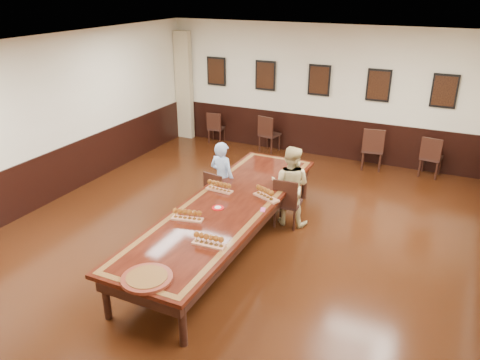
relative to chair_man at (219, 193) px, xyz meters
The scene contains 23 objects.
floor 1.24m from the chair_man, 55.98° to the right, with size 8.00×10.00×0.02m, color black.
ceiling 2.99m from the chair_man, 55.98° to the right, with size 8.00×10.00×0.02m, color white.
wall_back 4.27m from the chair_man, 81.00° to the left, with size 8.00×0.02×3.20m, color #F1EBCA.
wall_left 3.69m from the chair_man, 164.21° to the right, with size 0.02×10.00×3.20m, color #F1EBCA.
chair_man is the anchor object (origin of this frame).
chair_woman 1.31m from the chair_man, ahead, with size 0.44×0.48×0.94m, color black, non-canonical shape.
spare_chair_a 4.36m from the chair_man, 118.81° to the left, with size 0.40×0.44×0.85m, color black, non-canonical shape.
spare_chair_b 3.79m from the chair_man, 97.73° to the left, with size 0.45×0.49×0.96m, color black, non-canonical shape.
spare_chair_c 4.22m from the chair_man, 59.69° to the left, with size 0.48×0.52×1.02m, color black, non-canonical shape.
spare_chair_d 5.07m from the chair_man, 47.66° to the left, with size 0.44×0.48×0.94m, color black, non-canonical shape.
person_man 0.28m from the chair_man, 79.99° to the left, with size 0.52×0.34×1.42m, color #558CD5.
person_woman 1.35m from the chair_man, 11.20° to the left, with size 0.73×0.57×1.47m, color beige.
pink_phone 1.55m from the chair_man, 34.94° to the right, with size 0.07×0.14×0.01m, color #CF4589.
curtain 5.06m from the chair_man, 128.78° to the left, with size 0.45×0.18×2.90m, color tan.
wainscoting 1.15m from the chair_man, 55.98° to the right, with size 8.00×10.00×1.00m.
conference_table 1.16m from the chair_man, 55.98° to the right, with size 1.40×5.00×0.76m.
posters 4.29m from the chair_man, 80.84° to the left, with size 6.14×0.04×0.74m.
flight_a 0.70m from the chair_man, 61.83° to the right, with size 0.49×0.18×0.18m.
flight_b 1.27m from the chair_man, 21.68° to the right, with size 0.52×0.34×0.19m.
flight_c 1.75m from the chair_man, 78.65° to the right, with size 0.50×0.24×0.18m.
flight_d 2.43m from the chair_man, 65.59° to the right, with size 0.48×0.17×0.18m.
red_plate_grp 1.30m from the chair_man, 63.08° to the right, with size 0.19×0.19×0.03m.
carved_platter 3.30m from the chair_man, 77.72° to the right, with size 0.76×0.76×0.05m.
Camera 1 is at (3.12, -6.06, 4.10)m, focal length 35.00 mm.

